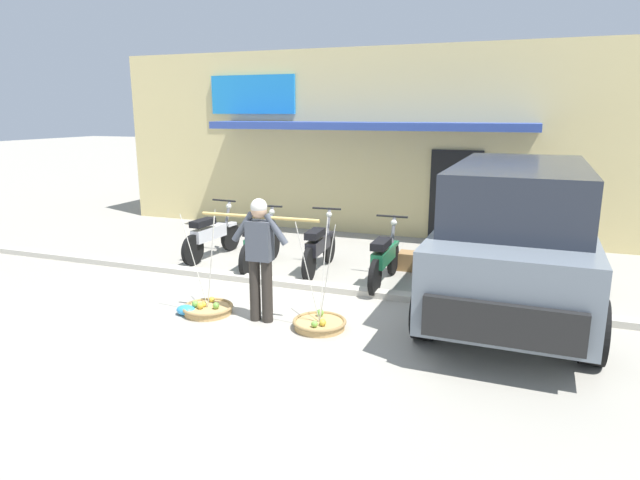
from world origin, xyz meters
The scene contains 13 objects.
ground_plane centered at (0.00, 0.00, 0.00)m, with size 90.00×90.00×0.00m, color #9E998C.
sidewalk_curb centered at (0.00, 0.70, 0.05)m, with size 20.00×0.24×0.10m, color #BAB4A5.
fruit_vendor centered at (0.16, -0.83, 0.98)m, with size 1.68×0.22×1.70m.
fruit_basket_left_side centered at (1.00, -0.81, 0.07)m, with size 0.72×0.72×1.45m.
fruit_basket_right_side centered at (-0.68, -0.85, 0.07)m, with size 0.72×0.72×1.45m.
motorcycle_nearest_shop centered at (-2.24, 1.80, 0.45)m, with size 0.54×1.82×1.09m.
motorcycle_second_in_row centered at (-1.04, 1.52, 0.45)m, with size 0.54×1.82×1.09m.
motorcycle_third_in_row centered at (0.07, 1.65, 0.45)m, with size 0.54×1.82×1.09m.
motorcycle_end_of_row centered at (1.34, 1.32, 0.45)m, with size 0.54×1.82×1.09m.
parked_truck centered at (3.34, 0.85, 1.13)m, with size 2.24×4.85×2.10m.
storefront_building centered at (0.05, 7.46, 2.10)m, with size 13.00×6.00×4.20m.
plastic_litter_bag centered at (-0.94, -1.01, 0.07)m, with size 0.28×0.22×0.14m, color #3393D1.
wooden_crate centered at (1.58, 2.37, 0.16)m, with size 0.44×0.36×0.32m, color olive.
Camera 1 is at (3.39, -7.13, 2.80)m, focal length 30.57 mm.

